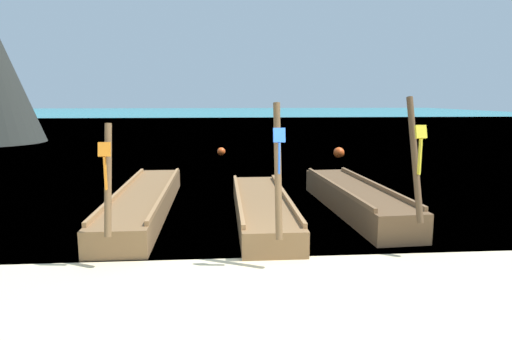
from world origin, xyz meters
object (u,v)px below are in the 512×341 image
Objects in this scene: longtail_boat_orange_ribbon at (144,202)px; longtail_boat_yellow_ribbon at (355,199)px; mooring_buoy_far at (221,152)px; mooring_buoy_near at (339,153)px; longtail_boat_blue_ribbon at (262,207)px.

longtail_boat_orange_ribbon is 5.40m from longtail_boat_yellow_ribbon.
longtail_boat_orange_ribbon is at bearing -99.97° from mooring_buoy_far.
longtail_boat_blue_ribbon is at bearing -114.18° from mooring_buoy_near.
longtail_boat_orange_ribbon is 12.37m from mooring_buoy_near.
mooring_buoy_far is (-0.99, 11.86, -0.07)m from longtail_boat_blue_ribbon.
mooring_buoy_far is (1.95, 11.08, -0.08)m from longtail_boat_orange_ribbon.
mooring_buoy_near reaches higher than mooring_buoy_far.
mooring_buoy_far is (-3.45, 11.38, -0.13)m from longtail_boat_yellow_ribbon.
longtail_boat_blue_ribbon is 0.98× the size of longtail_boat_yellow_ribbon.
longtail_boat_yellow_ribbon reaches higher than mooring_buoy_near.
mooring_buoy_near is at bearing 77.29° from longtail_boat_yellow_ribbon.
longtail_boat_yellow_ribbon reaches higher than mooring_buoy_far.
mooring_buoy_near is 1.27× the size of mooring_buoy_far.
longtail_boat_yellow_ribbon is (5.40, -0.30, 0.05)m from longtail_boat_orange_ribbon.
longtail_boat_yellow_ribbon is (2.45, 0.48, 0.06)m from longtail_boat_blue_ribbon.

